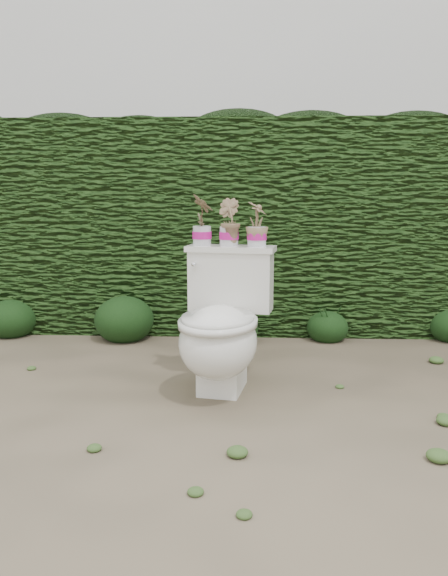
{
  "coord_description": "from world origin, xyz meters",
  "views": [
    {
      "loc": [
        0.17,
        -2.98,
        1.08
      ],
      "look_at": [
        0.03,
        0.09,
        0.55
      ],
      "focal_mm": 35.0,
      "sensor_mm": 36.0,
      "label": 1
    }
  ],
  "objects_px": {
    "potted_plant_center": "(229,223)",
    "potted_plant_right": "(257,226)",
    "potted_plant_left": "(202,221)",
    "toilet": "(222,328)"
  },
  "relations": [
    {
      "from": "toilet",
      "to": "potted_plant_right",
      "type": "height_order",
      "value": "potted_plant_right"
    },
    {
      "from": "toilet",
      "to": "potted_plant_center",
      "type": "bearing_deg",
      "value": 92.84
    },
    {
      "from": "potted_plant_left",
      "to": "potted_plant_right",
      "type": "height_order",
      "value": "potted_plant_left"
    },
    {
      "from": "potted_plant_center",
      "to": "potted_plant_right",
      "type": "bearing_deg",
      "value": -141.53
    },
    {
      "from": "potted_plant_center",
      "to": "potted_plant_right",
      "type": "distance_m",
      "value": 0.16
    },
    {
      "from": "toilet",
      "to": "potted_plant_right",
      "type": "xyz_separation_m",
      "value": [
        0.19,
        0.21,
        0.54
      ]
    },
    {
      "from": "potted_plant_left",
      "to": "potted_plant_center",
      "type": "relative_size",
      "value": 1.08
    },
    {
      "from": "toilet",
      "to": "potted_plant_center",
      "type": "height_order",
      "value": "potted_plant_center"
    },
    {
      "from": "potted_plant_center",
      "to": "potted_plant_right",
      "type": "height_order",
      "value": "potted_plant_center"
    },
    {
      "from": "potted_plant_left",
      "to": "toilet",
      "type": "bearing_deg",
      "value": 176.46
    }
  ]
}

